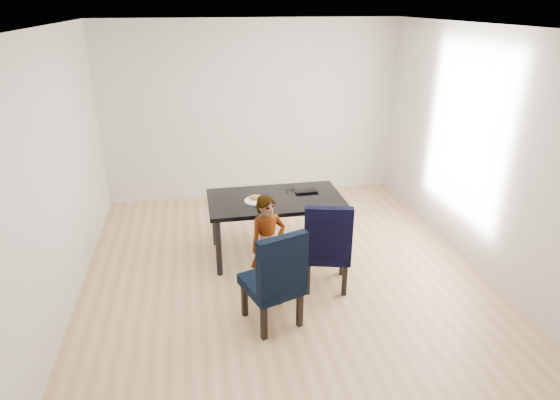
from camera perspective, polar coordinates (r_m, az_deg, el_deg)
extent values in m
cube|color=tan|center=(5.49, 0.39, -9.05)|extent=(4.50, 5.00, 0.01)
cube|color=white|center=(4.65, 0.49, 20.50)|extent=(4.50, 5.00, 0.01)
cube|color=silver|center=(7.29, -3.44, 10.68)|extent=(4.50, 0.01, 2.70)
cube|color=white|center=(2.74, 10.86, -12.36)|extent=(4.50, 0.01, 2.70)
cube|color=silver|center=(5.01, -25.82, 2.48)|extent=(0.01, 5.00, 2.70)
cube|color=silver|center=(5.76, 23.13, 5.45)|extent=(0.01, 5.00, 2.70)
cube|color=black|center=(5.73, -0.56, -3.21)|extent=(1.60, 0.90, 0.75)
cube|color=black|center=(4.50, -1.06, -9.23)|extent=(0.63, 0.65, 1.03)
cube|color=black|center=(5.08, 5.71, -5.25)|extent=(0.60, 0.62, 1.02)
imported|color=orange|center=(4.91, -1.48, -5.61)|extent=(0.47, 0.38, 1.11)
cylinder|color=white|center=(5.49, -2.97, -0.08)|extent=(0.30, 0.30, 0.01)
ellipsoid|color=olive|center=(5.49, -3.03, 0.34)|extent=(0.16, 0.08, 0.06)
imported|color=black|center=(5.79, 3.19, 1.21)|extent=(0.29, 0.19, 0.02)
torus|color=black|center=(5.77, 1.36, 1.08)|extent=(0.17, 0.17, 0.01)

